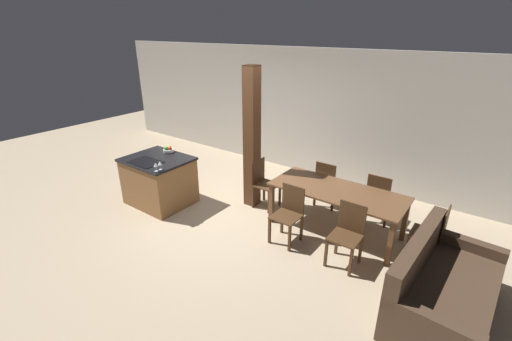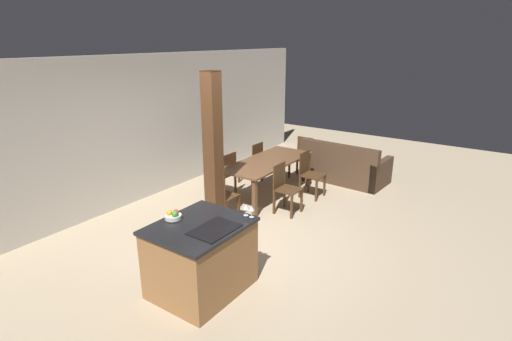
% 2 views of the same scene
% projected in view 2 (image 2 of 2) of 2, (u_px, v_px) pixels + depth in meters
% --- Properties ---
extents(ground_plane, '(16.00, 16.00, 0.00)m').
position_uv_depth(ground_plane, '(244.00, 242.00, 6.10)').
color(ground_plane, tan).
extents(wall_back, '(11.20, 0.08, 2.70)m').
position_uv_depth(wall_back, '(123.00, 133.00, 7.13)').
color(wall_back, beige).
rests_on(wall_back, ground_plane).
extents(kitchen_island, '(1.15, 0.96, 0.90)m').
position_uv_depth(kitchen_island, '(201.00, 257.00, 4.82)').
color(kitchen_island, olive).
rests_on(kitchen_island, ground_plane).
extents(fruit_bowl, '(0.20, 0.20, 0.11)m').
position_uv_depth(fruit_bowl, '(173.00, 216.00, 4.79)').
color(fruit_bowl, silver).
rests_on(fruit_bowl, kitchen_island).
extents(wine_glass_near, '(0.07, 0.07, 0.15)m').
position_uv_depth(wine_glass_near, '(252.00, 209.00, 4.81)').
color(wine_glass_near, silver).
rests_on(wine_glass_near, kitchen_island).
extents(wine_glass_middle, '(0.07, 0.07, 0.15)m').
position_uv_depth(wine_glass_middle, '(246.00, 207.00, 4.86)').
color(wine_glass_middle, silver).
rests_on(wine_glass_middle, kitchen_island).
extents(dining_table, '(2.08, 0.89, 0.73)m').
position_uv_depth(dining_table, '(267.00, 165.00, 7.69)').
color(dining_table, brown).
rests_on(dining_table, ground_plane).
extents(dining_chair_near_left, '(0.40, 0.40, 0.88)m').
position_uv_depth(dining_chair_near_left, '(285.00, 187.00, 7.01)').
color(dining_chair_near_left, '#472D19').
rests_on(dining_chair_near_left, ground_plane).
extents(dining_chair_near_right, '(0.40, 0.40, 0.88)m').
position_uv_depth(dining_chair_near_right, '(309.00, 173.00, 7.74)').
color(dining_chair_near_right, '#472D19').
rests_on(dining_chair_near_right, ground_plane).
extents(dining_chair_far_left, '(0.40, 0.40, 0.88)m').
position_uv_depth(dining_chair_far_left, '(225.00, 173.00, 7.74)').
color(dining_chair_far_left, '#472D19').
rests_on(dining_chair_far_left, ground_plane).
extents(dining_chair_far_right, '(0.40, 0.40, 0.88)m').
position_uv_depth(dining_chair_far_right, '(253.00, 162.00, 8.47)').
color(dining_chair_far_right, '#472D19').
rests_on(dining_chair_far_right, ground_plane).
extents(dining_chair_head_end, '(0.40, 0.40, 0.88)m').
position_uv_depth(dining_chair_head_end, '(221.00, 196.00, 6.64)').
color(dining_chair_head_end, '#472D19').
rests_on(dining_chair_head_end, ground_plane).
extents(dining_chair_foot_end, '(0.40, 0.40, 0.88)m').
position_uv_depth(dining_chair_foot_end, '(302.00, 156.00, 8.84)').
color(dining_chair_foot_end, '#472D19').
rests_on(dining_chair_foot_end, ground_plane).
extents(couch, '(1.02, 1.81, 0.88)m').
position_uv_depth(couch, '(344.00, 168.00, 8.66)').
color(couch, '#473323').
rests_on(couch, ground_plane).
extents(timber_post, '(0.23, 0.23, 2.51)m').
position_uv_depth(timber_post, '(213.00, 154.00, 6.19)').
color(timber_post, '#4C2D19').
rests_on(timber_post, ground_plane).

